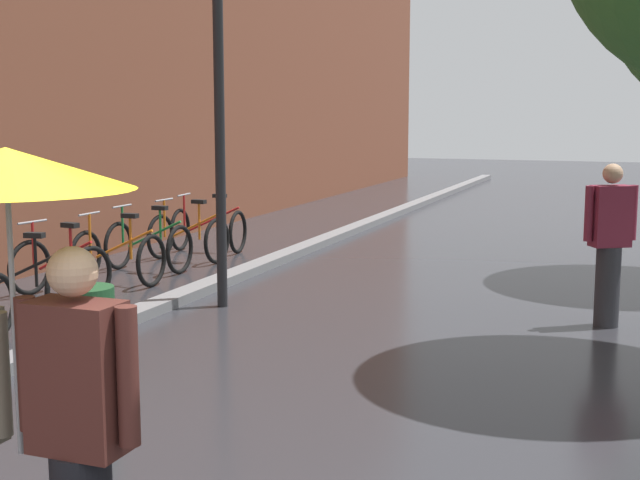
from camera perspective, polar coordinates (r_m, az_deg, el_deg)
kerb_strip at (r=13.53m, az=-2.52°, el=-1.11°), size 0.30×36.00×0.12m
parked_bicycle_3 at (r=10.37m, az=-18.89°, el=-2.70°), size 1.17×0.85×0.96m
parked_bicycle_4 at (r=11.18m, az=-16.55°, el=-1.82°), size 1.17×0.85×0.96m
parked_bicycle_5 at (r=11.95m, az=-12.98°, el=-1.05°), size 1.08×0.70×0.96m
parked_bicycle_6 at (r=12.81m, az=-11.07°, el=-0.36°), size 1.09×0.71×0.96m
parked_bicycle_7 at (r=13.59m, az=-8.55°, el=0.19°), size 1.13×0.77×0.96m
parked_bicycle_8 at (r=14.44m, az=-7.24°, el=0.70°), size 1.13×0.78×0.96m
couple_under_umbrella at (r=3.98m, az=-19.30°, el=-5.05°), size 1.24×1.08×2.14m
street_lamp_post at (r=10.21m, az=-6.57°, el=9.22°), size 0.24×0.24×4.17m
litter_bin at (r=7.58m, az=-14.77°, el=-6.12°), size 0.44×0.44×0.85m
pedestrian_walking_midground at (r=9.79m, az=18.28°, el=-0.24°), size 0.52×0.39×1.74m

